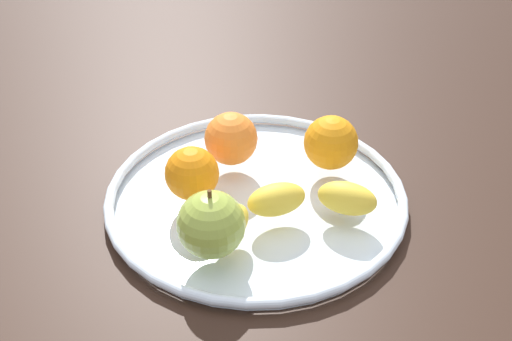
% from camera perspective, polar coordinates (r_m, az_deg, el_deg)
% --- Properties ---
extents(ground_plane, '(1.70, 1.70, 0.04)m').
position_cam_1_polar(ground_plane, '(0.84, 0.00, -3.76)').
color(ground_plane, black).
extents(fruit_bowl, '(0.35, 0.35, 0.02)m').
position_cam_1_polar(fruit_bowl, '(0.82, 0.00, -2.19)').
color(fruit_bowl, silver).
rests_on(fruit_bowl, ground_plane).
extents(banana, '(0.22, 0.10, 0.04)m').
position_cam_1_polar(banana, '(0.76, 2.15, -3.13)').
color(banana, yellow).
rests_on(banana, fruit_bowl).
extents(apple, '(0.07, 0.07, 0.08)m').
position_cam_1_polar(apple, '(0.71, -3.69, -4.41)').
color(apple, '#96AC3E').
rests_on(apple, fruit_bowl).
extents(orange_front_right, '(0.06, 0.06, 0.06)m').
position_cam_1_polar(orange_front_right, '(0.85, -2.05, 2.62)').
color(orange_front_right, orange).
rests_on(orange_front_right, fruit_bowl).
extents(orange_front_left, '(0.07, 0.07, 0.07)m').
position_cam_1_polar(orange_front_left, '(0.85, 5.94, 2.44)').
color(orange_front_left, orange).
rests_on(orange_front_left, fruit_bowl).
extents(orange_back_left, '(0.06, 0.06, 0.06)m').
position_cam_1_polar(orange_back_left, '(0.79, -5.25, -0.24)').
color(orange_back_left, orange).
rests_on(orange_back_left, fruit_bowl).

